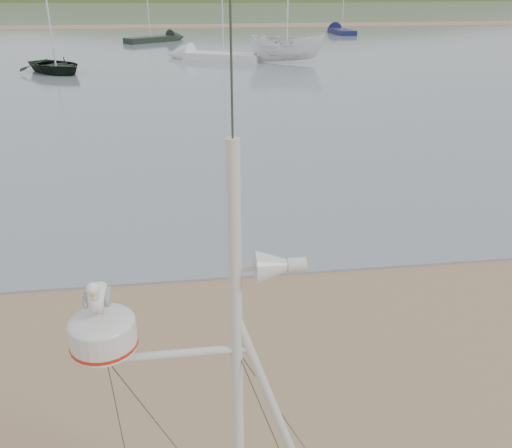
{
  "coord_description": "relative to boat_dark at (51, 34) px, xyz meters",
  "views": [
    {
      "loc": [
        1.34,
        -4.92,
        5.11
      ],
      "look_at": [
        2.14,
        1.0,
        2.45
      ],
      "focal_mm": 38.0,
      "sensor_mm": 36.0,
      "label": 1
    }
  ],
  "objects": [
    {
      "name": "water",
      "position": [
        6.25,
        101.21,
        -2.3
      ],
      "size": [
        560.0,
        256.0,
        0.04
      ],
      "primitive_type": "cube",
      "color": "slate",
      "rests_on": "ground"
    },
    {
      "name": "sandbar",
      "position": [
        6.25,
        39.21,
        -2.24
      ],
      "size": [
        560.0,
        7.0,
        0.07
      ],
      "primitive_type": "cube",
      "color": "#8A6B4F",
      "rests_on": "water"
    },
    {
      "name": "hill_ridge",
      "position": [
        24.77,
        204.21,
        -22.01
      ],
      "size": [
        620.0,
        180.0,
        80.0
      ],
      "color": "#2B3D19",
      "rests_on": "ground"
    },
    {
      "name": "boat_dark",
      "position": [
        0.0,
        0.0,
        0.0
      ],
      "size": [
        3.06,
        2.86,
        4.55
      ],
      "primitive_type": "imported",
      "rotation": [
        0.0,
        0.0,
        0.72
      ],
      "color": "black",
      "rests_on": "water"
    },
    {
      "name": "boat_white",
      "position": [
        14.98,
        2.84,
        0.36
      ],
      "size": [
        2.41,
        2.37,
        5.28
      ],
      "primitive_type": "imported",
      "rotation": [
        0.0,
        0.0,
        1.36
      ],
      "color": "silver",
      "rests_on": "water"
    },
    {
      "name": "sailboat_white_near",
      "position": [
        8.95,
        5.75,
        -2.02
      ],
      "size": [
        7.4,
        5.16,
        7.38
      ],
      "color": "silver",
      "rests_on": "ground"
    },
    {
      "name": "sailboat_dark_mid",
      "position": [
        6.26,
        19.81,
        -2.01
      ],
      "size": [
        6.19,
        5.25,
        6.54
      ],
      "color": "black",
      "rests_on": "ground"
    },
    {
      "name": "sailboat_blue_far",
      "position": [
        25.33,
        27.19,
        -2.02
      ],
      "size": [
        1.94,
        7.01,
        6.91
      ],
      "color": "#121542",
      "rests_on": "ground"
    }
  ]
}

